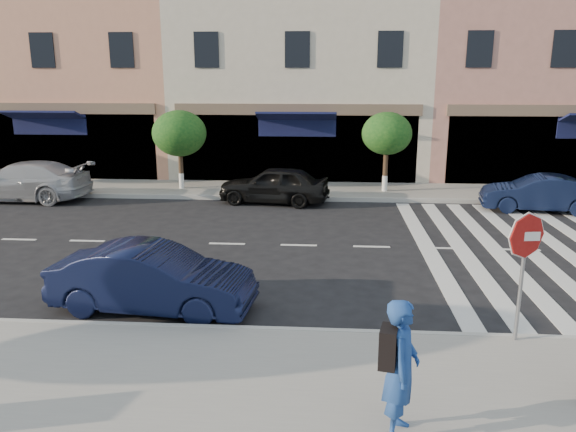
% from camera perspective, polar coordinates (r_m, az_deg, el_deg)
% --- Properties ---
extents(ground, '(120.00, 120.00, 0.00)m').
position_cam_1_polar(ground, '(11.75, 0.12, -8.84)').
color(ground, black).
rests_on(ground, ground).
extents(sidewalk_near, '(60.00, 4.50, 0.15)m').
position_cam_1_polar(sidewalk_near, '(8.41, -1.66, -18.50)').
color(sidewalk_near, gray).
rests_on(sidewalk_near, ground).
extents(sidewalk_far, '(60.00, 3.00, 0.15)m').
position_cam_1_polar(sidewalk_far, '(22.26, 1.99, 2.59)').
color(sidewalk_far, gray).
rests_on(sidewalk_far, ground).
extents(building_west_mid, '(10.00, 9.00, 14.00)m').
position_cam_1_polar(building_west_mid, '(30.23, -19.93, 18.11)').
color(building_west_mid, tan).
rests_on(building_west_mid, ground).
extents(building_centre, '(11.00, 9.00, 11.00)m').
position_cam_1_polar(building_centre, '(27.81, 1.46, 16.21)').
color(building_centre, beige).
rests_on(building_centre, ground).
extents(building_east_mid, '(13.00, 9.00, 13.00)m').
position_cam_1_polar(building_east_mid, '(29.85, 26.25, 16.60)').
color(building_east_mid, tan).
rests_on(building_east_mid, ground).
extents(street_tree_wb, '(2.10, 2.10, 3.06)m').
position_cam_1_polar(street_tree_wb, '(22.43, -10.98, 8.21)').
color(street_tree_wb, '#473323').
rests_on(street_tree_wb, sidewalk_far).
extents(street_tree_c, '(1.90, 1.90, 3.04)m').
position_cam_1_polar(street_tree_c, '(21.81, 10.01, 8.21)').
color(street_tree_c, '#473323').
rests_on(street_tree_c, sidewalk_far).
extents(stop_sign, '(0.80, 0.14, 2.28)m').
position_cam_1_polar(stop_sign, '(10.09, 22.96, -2.97)').
color(stop_sign, gray).
rests_on(stop_sign, sidewalk_near).
extents(photographer, '(0.57, 0.74, 1.82)m').
position_cam_1_polar(photographer, '(7.39, 11.43, -14.90)').
color(photographer, navy).
rests_on(photographer, sidewalk_near).
extents(car_near_mid, '(4.15, 1.84, 1.32)m').
position_cam_1_polar(car_near_mid, '(11.51, -13.58, -6.22)').
color(car_near_mid, black).
rests_on(car_near_mid, ground).
extents(car_far_left, '(5.02, 2.21, 1.43)m').
position_cam_1_polar(car_far_left, '(23.01, -25.34, 3.23)').
color(car_far_left, '#A8A8AD').
rests_on(car_far_left, ground).
extents(car_far_mid, '(4.14, 2.13, 1.35)m').
position_cam_1_polar(car_far_mid, '(20.35, -1.44, 3.20)').
color(car_far_mid, black).
rests_on(car_far_mid, ground).
extents(car_far_right, '(3.93, 1.83, 1.25)m').
position_cam_1_polar(car_far_right, '(20.96, 24.15, 2.11)').
color(car_far_right, black).
rests_on(car_far_right, ground).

